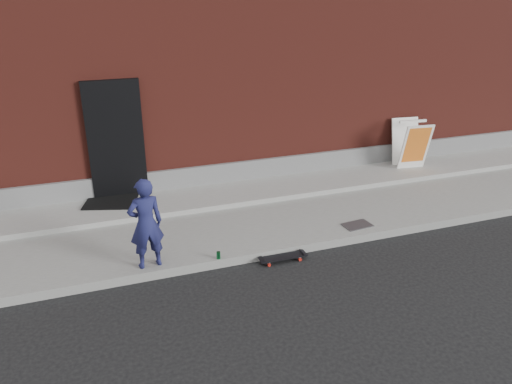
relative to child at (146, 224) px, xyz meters
name	(u,v)px	position (x,y,z in m)	size (l,w,h in m)	color
ground	(301,254)	(2.45, -0.20, -0.86)	(80.00, 80.00, 0.00)	black
sidewalk	(269,213)	(2.45, 1.30, -0.79)	(20.00, 3.00, 0.15)	slate
apron	(254,190)	(2.45, 2.20, -0.66)	(20.00, 1.20, 0.10)	gray
building	(198,50)	(2.45, 6.79, 1.64)	(20.00, 8.10, 5.00)	maroon
child	(146,224)	(0.00, 0.00, 0.00)	(0.52, 0.34, 1.42)	#1B1D4C
skateboard	(283,257)	(2.07, -0.32, -0.79)	(0.77, 0.20, 0.09)	red
pizza_sign	(411,144)	(6.25, 2.28, -0.07)	(0.73, 0.84, 1.08)	white
soda_can	(218,255)	(1.05, -0.15, -0.65)	(0.06, 0.06, 0.12)	#177538
doormat	(111,201)	(-0.38, 2.45, -0.60)	(0.95, 0.77, 0.03)	black
utility_plate	(357,225)	(3.70, 0.15, -0.70)	(0.51, 0.32, 0.02)	#4E4E53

